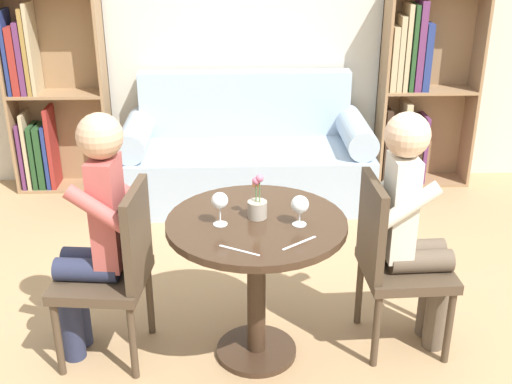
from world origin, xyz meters
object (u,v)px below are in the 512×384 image
Objects in this scene: chair_right at (393,258)px; bookshelf_left at (46,98)px; wine_glass_left at (220,202)px; flower_vase at (257,204)px; bookshelf_right at (415,96)px; person_left at (94,233)px; person_right at (414,226)px; wine_glass_right at (300,205)px; chair_left at (115,267)px; couch at (246,159)px.

bookshelf_left is at bearing 43.37° from chair_right.
flower_vase is (0.17, 0.07, -0.05)m from wine_glass_left.
person_left is at bearing -133.97° from bookshelf_right.
bookshelf_right is 1.23× the size of person_left.
wine_glass_right is (-0.56, -0.12, 0.18)m from person_right.
bookshelf_right is 2.96m from chair_left.
person_left is (-0.75, -1.90, 0.36)m from couch.
bookshelf_left and bookshelf_right have the same top height.
chair_right is at bearing 13.86° from wine_glass_right.
person_right is (0.76, -1.88, 0.35)m from couch.
flower_vase is (1.53, -2.18, 0.08)m from bookshelf_left.
wine_glass_left is 0.36m from wine_glass_right.
bookshelf_left is at bearing 170.07° from couch.
flower_vase is at bearing -54.98° from bookshelf_left.
couch reaches higher than chair_right.
bookshelf_left is 10.89× the size of wine_glass_right.
bookshelf_left is at bearing -152.29° from chair_left.
person_left is 0.97m from wine_glass_right.
bookshelf_left is at bearing 121.13° from wine_glass_left.
bookshelf_left is 2.84m from wine_glass_right.
bookshelf_right is 10.89× the size of wine_glass_right.
bookshelf_right is 1.71× the size of chair_right.
bookshelf_left is 3.13m from person_right.
bookshelf_left is 1.25× the size of person_right.
couch is 1.48× the size of person_left.
couch is 2.05m from person_right.
flower_vase is at bearing -121.37° from bookshelf_right.
chair_right and wine_glass_left have the same top height.
bookshelf_right is at bearing 58.63° from flower_vase.
person_right reaches higher than chair_right.
chair_left is at bearing 89.36° from chair_right.
flower_vase is (-0.66, -0.03, 0.31)m from chair_right.
wine_glass_left is (-0.16, -1.98, 0.54)m from couch.
wine_glass_left is at bearing -94.75° from couch.
person_left is at bearing 174.13° from wine_glass_right.
couch reaches higher than wine_glass_right.
chair_left is 5.75× the size of wine_glass_left.
bookshelf_left reaches higher than person_left.
flower_vase is at bearing -89.85° from couch.
person_right is 8.69× the size of wine_glass_right.
person_left reaches higher than person_right.
bookshelf_right is at bearing -19.43° from chair_right.
person_right is at bearing -88.51° from chair_right.
chair_right is at bearing 97.12° from person_left.
bookshelf_right is 2.53m from wine_glass_right.
person_right is at bearing -43.23° from bookshelf_left.
wine_glass_right is (0.19, -2.00, 0.53)m from couch.
flower_vase is at bearing 90.78° from person_right.
bookshelf_left is 1.71× the size of chair_left.
bookshelf_left is at bearing 179.88° from bookshelf_right.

